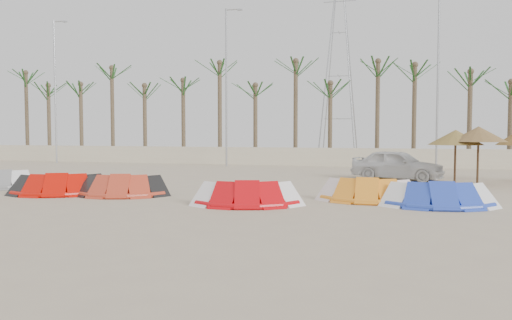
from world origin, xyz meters
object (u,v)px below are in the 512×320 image
(kite_orange, at_px, (368,189))
(car, at_px, (397,165))
(kite_blue, at_px, (439,193))
(parasol_left, at_px, (456,137))
(kite_red_left, at_px, (64,183))
(parasol_mid, at_px, (478,134))
(kite_red_mid, at_px, (126,185))
(kite_red_right, at_px, (250,192))

(kite_orange, distance_m, car, 8.27)
(kite_blue, distance_m, parasol_left, 7.80)
(kite_red_left, bearing_deg, parasol_mid, 25.72)
(kite_red_mid, distance_m, kite_orange, 9.08)
(kite_red_mid, xyz_separation_m, kite_red_right, (5.25, -1.07, 0.00))
(kite_red_mid, bearing_deg, kite_orange, 6.12)
(kite_red_mid, xyz_separation_m, kite_orange, (9.03, 0.97, 0.00))
(kite_orange, relative_size, parasol_left, 1.35)
(kite_orange, relative_size, kite_blue, 0.93)
(parasol_left, distance_m, parasol_mid, 0.98)
(kite_red_left, distance_m, kite_red_mid, 2.61)
(kite_red_mid, xyz_separation_m, kite_blue, (11.33, 0.28, 0.00))
(kite_red_mid, height_order, kite_orange, same)
(kite_red_left, relative_size, parasol_left, 1.59)
(kite_red_right, distance_m, car, 11.33)
(kite_red_left, relative_size, kite_red_mid, 1.10)
(kite_orange, distance_m, kite_blue, 2.40)
(kite_red_right, bearing_deg, parasol_mid, 45.95)
(kite_blue, xyz_separation_m, parasol_mid, (2.29, 7.29, 1.91))
(parasol_left, distance_m, car, 3.25)
(kite_red_right, relative_size, kite_orange, 1.11)
(kite_blue, relative_size, car, 0.81)
(kite_red_mid, height_order, parasol_left, parasol_left)
(car, bearing_deg, kite_red_left, 144.14)
(kite_red_mid, distance_m, parasol_mid, 15.69)
(kite_red_right, bearing_deg, kite_red_left, 173.90)
(parasol_mid, bearing_deg, car, 155.67)
(kite_red_left, distance_m, kite_blue, 13.93)
(kite_orange, xyz_separation_m, parasol_left, (3.63, 6.80, 1.76))
(car, bearing_deg, kite_red_right, 172.29)
(kite_red_left, distance_m, kite_red_right, 7.89)
(kite_red_right, relative_size, kite_blue, 1.03)
(kite_red_right, xyz_separation_m, parasol_mid, (8.36, 8.64, 1.91))
(kite_orange, bearing_deg, kite_blue, -16.71)
(kite_red_left, xyz_separation_m, parasol_left, (15.26, 8.00, 1.76))
(kite_orange, bearing_deg, parasol_left, 61.87)
(kite_red_left, xyz_separation_m, kite_blue, (13.92, 0.51, -0.00))
(kite_red_left, height_order, kite_blue, same)
(kite_red_left, xyz_separation_m, kite_orange, (11.62, 1.20, -0.00))
(kite_blue, height_order, parasol_mid, parasol_mid)
(parasol_left, bearing_deg, car, 151.42)
(kite_red_mid, relative_size, kite_red_right, 0.96)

